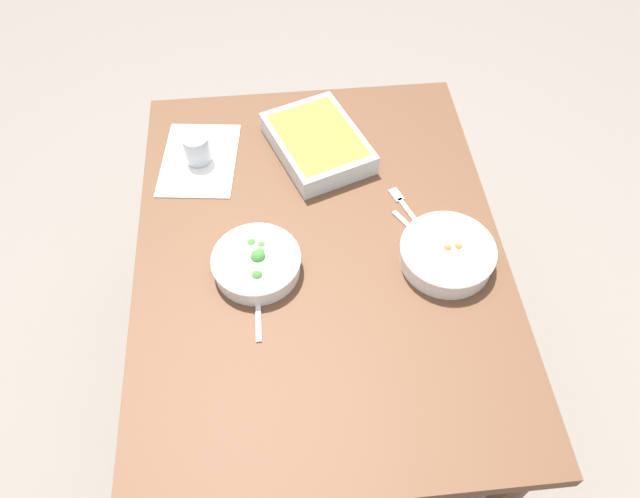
# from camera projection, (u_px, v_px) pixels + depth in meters

# --- Properties ---
(ground_plane) EXTENTS (6.00, 6.00, 0.00)m
(ground_plane) POSITION_uv_depth(u_px,v_px,m) (320.00, 378.00, 2.10)
(ground_plane) COLOR slate
(dining_table) EXTENTS (1.20, 0.90, 0.74)m
(dining_table) POSITION_uv_depth(u_px,v_px,m) (320.00, 270.00, 1.58)
(dining_table) COLOR brown
(dining_table) RESTS_ON ground_plane
(placemat) EXTENTS (0.30, 0.23, 0.00)m
(placemat) POSITION_uv_depth(u_px,v_px,m) (199.00, 160.00, 1.69)
(placemat) COLOR silver
(placemat) RESTS_ON dining_table
(stew_bowl) EXTENTS (0.23, 0.23, 0.06)m
(stew_bowl) POSITION_uv_depth(u_px,v_px,m) (447.00, 254.00, 1.46)
(stew_bowl) COLOR white
(stew_bowl) RESTS_ON dining_table
(broccoli_bowl) EXTENTS (0.21, 0.21, 0.07)m
(broccoli_bowl) POSITION_uv_depth(u_px,v_px,m) (257.00, 263.00, 1.44)
(broccoli_bowl) COLOR white
(broccoli_bowl) RESTS_ON dining_table
(baking_dish) EXTENTS (0.36, 0.31, 0.06)m
(baking_dish) POSITION_uv_depth(u_px,v_px,m) (318.00, 142.00, 1.68)
(baking_dish) COLOR silver
(baking_dish) RESTS_ON dining_table
(drink_cup) EXTENTS (0.07, 0.07, 0.08)m
(drink_cup) POSITION_uv_depth(u_px,v_px,m) (197.00, 150.00, 1.66)
(drink_cup) COLOR #B2BCC6
(drink_cup) RESTS_ON dining_table
(spoon_by_stew) EXTENTS (0.16, 0.11, 0.01)m
(spoon_by_stew) POSITION_uv_depth(u_px,v_px,m) (423.00, 239.00, 1.52)
(spoon_by_stew) COLOR silver
(spoon_by_stew) RESTS_ON dining_table
(spoon_by_broccoli) EXTENTS (0.18, 0.03, 0.01)m
(spoon_by_broccoli) POSITION_uv_depth(u_px,v_px,m) (258.00, 298.00, 1.42)
(spoon_by_broccoli) COLOR silver
(spoon_by_broccoli) RESTS_ON dining_table
(fork_on_table) EXTENTS (0.17, 0.08, 0.01)m
(fork_on_table) POSITION_uv_depth(u_px,v_px,m) (406.00, 209.00, 1.58)
(fork_on_table) COLOR silver
(fork_on_table) RESTS_ON dining_table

